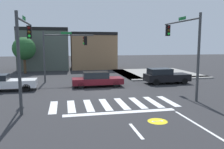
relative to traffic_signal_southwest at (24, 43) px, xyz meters
The scene contains 12 objects.
ground_plane 7.92m from the traffic_signal_southwest, 32.54° to the left, with size 120.00×120.00×0.00m, color #2B2B2D.
crosswalk_near 7.09m from the traffic_signal_southwest, ahead, with size 8.43×3.10×0.01m.
bike_detector_marking 9.60m from the traffic_signal_southwest, 33.55° to the right, with size 1.05×1.05×0.01m.
curb_corner_northeast 19.70m from the traffic_signal_southwest, 42.61° to the left, with size 10.00×10.60×0.15m.
storefront_row 22.58m from the traffic_signal_southwest, 82.58° to the left, with size 15.04×5.69×6.47m.
traffic_signal_southwest is the anchor object (origin of this frame).
traffic_signal_southeast 11.64m from the traffic_signal_southwest, ahead, with size 0.32×5.64×6.16m.
traffic_signal_northwest 9.63m from the traffic_signal_southwest, 75.25° to the left, with size 5.27×0.32×5.35m.
car_black 14.34m from the traffic_signal_southwest, 25.70° to the left, with size 4.51×1.85×1.57m.
car_maroon 8.66m from the traffic_signal_southwest, 46.31° to the left, with size 4.77×1.78×1.42m.
car_white 6.88m from the traffic_signal_southwest, 115.57° to the left, with size 4.75×1.76×1.44m.
roadside_tree 17.87m from the traffic_signal_southwest, 99.02° to the left, with size 3.10×3.10×4.95m.
Camera 1 is at (-3.22, -19.47, 4.06)m, focal length 37.21 mm.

